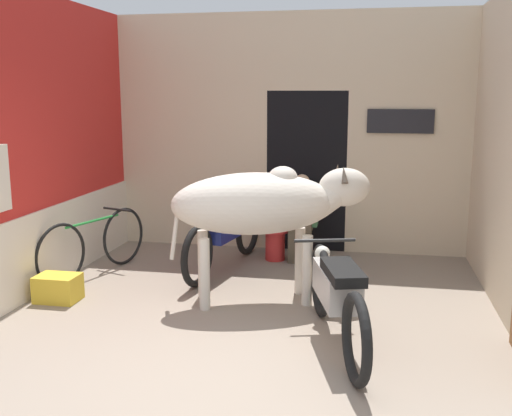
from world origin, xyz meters
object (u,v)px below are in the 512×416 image
object	(u,v)px
motorcycle_near	(336,293)
motorcycle_far	(225,232)
shopkeeper_seated	(301,216)
plastic_stool	(275,243)
crate	(58,288)
cow	(265,204)
bicycle	(94,244)

from	to	relation	value
motorcycle_near	motorcycle_far	distance (m)	2.54
shopkeeper_seated	plastic_stool	bearing A→B (deg)	-176.27
crate	motorcycle_far	bearing A→B (deg)	45.50
motorcycle_far	plastic_stool	bearing A→B (deg)	44.35
cow	bicycle	xyz separation A→B (m)	(-2.17, 0.53, -0.66)
bicycle	plastic_stool	xyz separation A→B (m)	(2.03, 1.06, -0.15)
bicycle	crate	bearing A→B (deg)	-87.80
shopkeeper_seated	plastic_stool	xyz separation A→B (m)	(-0.34, -0.02, -0.37)
bicycle	cow	bearing A→B (deg)	-13.66
cow	motorcycle_far	size ratio (longest dim) A/B	0.98
bicycle	plastic_stool	distance (m)	2.30
bicycle	plastic_stool	size ratio (longest dim) A/B	4.12
motorcycle_near	motorcycle_far	xyz separation A→B (m)	(-1.50, 2.06, -0.00)
motorcycle_far	shopkeeper_seated	bearing A→B (deg)	32.26
motorcycle_far	plastic_stool	distance (m)	0.81
motorcycle_near	cow	bearing A→B (deg)	128.64
motorcycle_near	plastic_stool	bearing A→B (deg)	110.07
bicycle	shopkeeper_seated	xyz separation A→B (m)	(2.37, 1.08, 0.22)
motorcycle_near	plastic_stool	xyz separation A→B (m)	(-0.95, 2.59, -0.25)
cow	plastic_stool	xyz separation A→B (m)	(-0.14, 1.58, -0.82)
plastic_stool	cow	bearing A→B (deg)	-84.92
motorcycle_far	shopkeeper_seated	xyz separation A→B (m)	(0.88, 0.56, 0.12)
motorcycle_far	bicycle	size ratio (longest dim) A/B	1.28
cow	shopkeeper_seated	distance (m)	1.68
cow	crate	size ratio (longest dim) A/B	4.82
motorcycle_far	plastic_stool	xyz separation A→B (m)	(0.55, 0.54, -0.25)
motorcycle_near	shopkeeper_seated	bearing A→B (deg)	103.17
cow	plastic_stool	world-z (taller)	cow
cow	motorcycle_near	xyz separation A→B (m)	(0.81, -1.01, -0.57)
cow	bicycle	distance (m)	2.33
bicycle	crate	size ratio (longest dim) A/B	3.86
motorcycle_near	motorcycle_far	world-z (taller)	motorcycle_near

